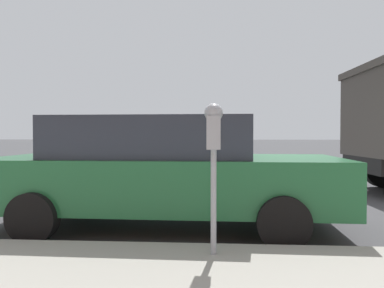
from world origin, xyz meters
The scene contains 3 objects.
ground_plane centered at (0.00, 0.00, 0.00)m, with size 220.00×220.00×0.00m, color #424244.
parking_meter centered at (-2.58, 0.25, 1.31)m, with size 0.21×0.19×1.54m.
car_green centered at (-0.95, 1.01, 0.84)m, with size 2.23×5.00×1.61m.
Camera 1 is at (-6.39, 0.21, 1.35)m, focal length 35.00 mm.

